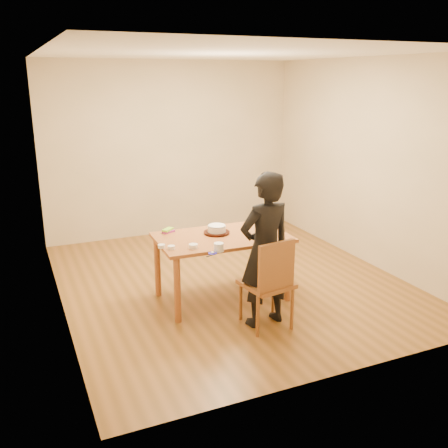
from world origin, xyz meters
name	(u,v)px	position (x,y,z in m)	size (l,w,h in m)	color
room_shell	(219,169)	(0.00, 0.34, 1.35)	(4.00, 4.50, 2.70)	brown
dining_table	(222,237)	(-0.28, -0.42, 0.73)	(1.46, 0.87, 0.04)	brown
dining_chair	(266,284)	(-0.13, -1.20, 0.45)	(0.45, 0.45, 0.04)	brown
cake_plate	(217,233)	(-0.30, -0.32, 0.76)	(0.29, 0.29, 0.02)	red
cake	(217,229)	(-0.30, -0.32, 0.80)	(0.21, 0.21, 0.07)	white
frosting_dome	(217,225)	(-0.30, -0.32, 0.85)	(0.20, 0.20, 0.03)	white
frosting_tub	(219,247)	(-0.52, -0.88, 0.79)	(0.10, 0.10, 0.09)	white
frosting_lid	(213,253)	(-0.60, -0.92, 0.75)	(0.09, 0.09, 0.01)	#241CB7
frosting_dollop	(213,252)	(-0.60, -0.92, 0.76)	(0.04, 0.04, 0.02)	white
ramekin_green	(193,246)	(-0.72, -0.68, 0.77)	(0.09, 0.09, 0.04)	white
ramekin_yellow	(171,247)	(-0.94, -0.62, 0.77)	(0.08, 0.08, 0.04)	white
ramekin_multi	(161,246)	(-1.02, -0.54, 0.77)	(0.08, 0.08, 0.04)	white
candy_box_pink	(168,231)	(-0.79, -0.06, 0.76)	(0.14, 0.07, 0.02)	#D03194
candy_box_green	(168,230)	(-0.80, -0.05, 0.78)	(0.14, 0.07, 0.02)	green
spatula	(212,255)	(-0.63, -0.96, 0.75)	(0.15, 0.01, 0.01)	black
person	(265,250)	(-0.13, -1.15, 0.80)	(0.58, 0.38, 1.59)	black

